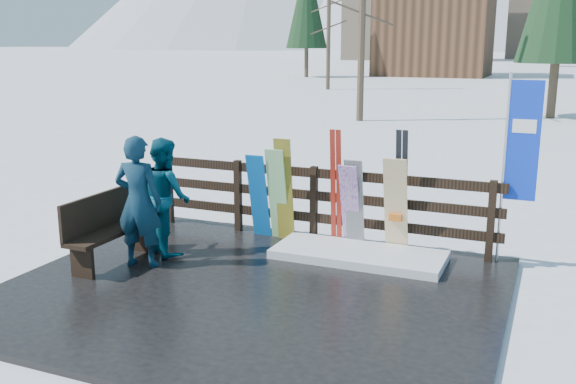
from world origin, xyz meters
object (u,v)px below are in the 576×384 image
at_px(snowboard_2, 284,190).
at_px(snowboard_0, 259,196).
at_px(person_back, 165,196).
at_px(snowboard_1, 277,195).
at_px(snowboard_5, 396,206).
at_px(rental_flag, 519,148).
at_px(bench, 106,227).
at_px(person_front, 138,202).
at_px(snowboard_4, 354,205).
at_px(snowboard_3, 350,207).

bearing_deg(snowboard_2, snowboard_0, -180.00).
bearing_deg(person_back, snowboard_2, -104.34).
bearing_deg(snowboard_1, snowboard_5, 0.00).
xyz_separation_m(snowboard_1, snowboard_2, (0.11, 0.00, 0.08)).
bearing_deg(rental_flag, snowboard_0, -175.83).
distance_m(bench, person_front, 0.63).
bearing_deg(snowboard_0, snowboard_4, 0.00).
xyz_separation_m(snowboard_1, rental_flag, (3.39, 0.27, 0.89)).
bearing_deg(person_front, rental_flag, -165.44).
relative_size(snowboard_0, snowboard_3, 1.02).
bearing_deg(snowboard_2, snowboard_4, -0.00).
height_order(bench, rental_flag, rental_flag).
height_order(snowboard_4, snowboard_5, snowboard_5).
height_order(snowboard_3, person_back, person_back).
height_order(snowboard_2, person_front, person_front).
xyz_separation_m(rental_flag, person_front, (-4.63, -2.06, -0.71)).
relative_size(snowboard_3, snowboard_4, 0.97).
distance_m(snowboard_3, rental_flag, 2.44).
bearing_deg(snowboard_3, rental_flag, 6.91).
xyz_separation_m(snowboard_5, rental_flag, (1.56, 0.27, 0.89)).
xyz_separation_m(snowboard_1, snowboard_4, (1.22, 0.00, -0.04)).
height_order(snowboard_0, snowboard_4, snowboard_4).
relative_size(snowboard_2, person_back, 0.96).
bearing_deg(snowboard_1, person_back, -136.33).
relative_size(snowboard_1, rental_flag, 0.56).
bearing_deg(rental_flag, snowboard_3, -173.09).
distance_m(snowboard_2, person_back, 1.79).
height_order(bench, snowboard_1, snowboard_1).
bearing_deg(bench, person_back, 55.15).
bearing_deg(rental_flag, snowboard_2, -175.28).
relative_size(bench, snowboard_5, 1.03).
height_order(snowboard_0, snowboard_2, snowboard_2).
distance_m(snowboard_5, person_back, 3.28).
height_order(snowboard_2, snowboard_5, snowboard_2).
distance_m(snowboard_3, snowboard_5, 0.68).
xyz_separation_m(snowboard_0, snowboard_2, (0.43, 0.00, 0.13)).
xyz_separation_m(snowboard_3, person_front, (-2.40, -1.79, 0.25)).
height_order(snowboard_1, snowboard_4, snowboard_1).
relative_size(bench, snowboard_0, 1.11).
xyz_separation_m(snowboard_4, person_back, (-2.45, -1.18, 0.16)).
relative_size(snowboard_4, snowboard_5, 0.94).
distance_m(snowboard_1, snowboard_2, 0.14).
height_order(snowboard_4, person_back, person_back).
height_order(snowboard_1, snowboard_2, snowboard_2).
relative_size(snowboard_5, person_back, 0.87).
relative_size(snowboard_0, snowboard_2, 0.84).
bearing_deg(snowboard_2, person_back, -138.81).
bearing_deg(snowboard_2, snowboard_1, -180.00).
relative_size(snowboard_3, person_front, 0.74).
xyz_separation_m(snowboard_4, snowboard_5, (0.61, -0.00, 0.04)).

